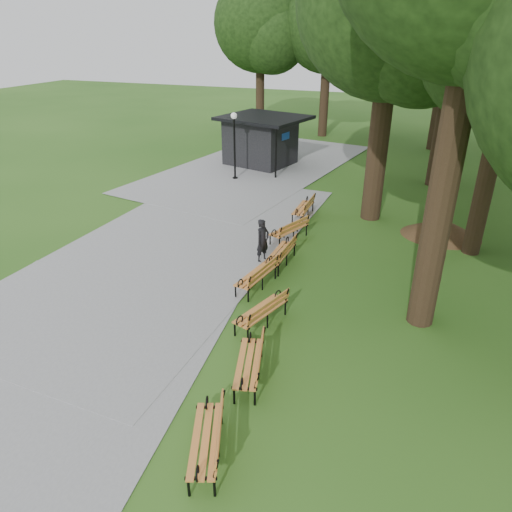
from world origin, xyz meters
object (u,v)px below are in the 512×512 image
at_px(bench_1, 249,363).
at_px(lawn_tree_4, 462,14).
at_px(bench_2, 261,311).
at_px(bench_3, 256,275).
at_px(dirt_mound, 442,227).
at_px(lawn_tree_2, 395,0).
at_px(bench_5, 289,230).
at_px(lamp_post, 234,132).
at_px(bench_0, 206,439).
at_px(person, 263,241).
at_px(kiosk, 260,140).
at_px(bench_6, 303,208).
at_px(bench_4, 281,253).

bearing_deg(bench_1, lawn_tree_4, 153.45).
relative_size(bench_2, bench_3, 1.00).
distance_m(bench_1, bench_3, 4.15).
distance_m(dirt_mound, lawn_tree_4, 10.10).
bearing_deg(lawn_tree_2, bench_5, -126.09).
xyz_separation_m(lamp_post, lawn_tree_4, (9.83, 2.72, 5.33)).
bearing_deg(bench_1, dirt_mound, 143.68).
bearing_deg(dirt_mound, bench_0, -107.23).
distance_m(bench_0, bench_3, 6.38).
distance_m(person, lawn_tree_2, 9.57).
relative_size(lamp_post, lawn_tree_2, 0.30).
distance_m(kiosk, bench_5, 11.04).
distance_m(bench_3, bench_6, 6.24).
relative_size(lamp_post, dirt_mound, 1.37).
xyz_separation_m(dirt_mound, lawn_tree_2, (-2.83, 1.01, 7.72)).
bearing_deg(bench_4, person, -90.00).
height_order(kiosk, bench_2, kiosk).
relative_size(person, kiosk, 0.34).
xyz_separation_m(bench_1, bench_5, (-1.43, 7.73, 0.00)).
xyz_separation_m(lamp_post, bench_0, (6.47, -16.62, -2.00)).
relative_size(kiosk, bench_2, 2.34).
bearing_deg(bench_3, bench_5, -167.85).
bearing_deg(lawn_tree_4, bench_4, -111.73).
distance_m(dirt_mound, bench_4, 6.73).
height_order(kiosk, lawn_tree_2, lawn_tree_2).
bearing_deg(bench_0, bench_3, 171.77).
xyz_separation_m(bench_0, bench_1, (-0.06, 2.30, 0.00)).
bearing_deg(bench_6, bench_4, 5.61).
height_order(kiosk, lawn_tree_4, lawn_tree_4).
relative_size(bench_2, lawn_tree_4, 0.16).
bearing_deg(bench_1, lamp_post, -171.08).
relative_size(kiosk, bench_6, 2.34).
bearing_deg(bench_3, bench_6, -167.42).
bearing_deg(bench_6, bench_5, 2.73).
bearing_deg(bench_5, bench_6, -155.72).
relative_size(kiosk, lawn_tree_4, 0.38).
relative_size(person, bench_2, 0.81).
xyz_separation_m(bench_4, lawn_tree_2, (2.20, 5.49, 7.65)).
height_order(person, bench_3, person).
xyz_separation_m(dirt_mound, bench_2, (-4.41, -8.07, 0.08)).
relative_size(bench_4, bench_5, 1.00).
relative_size(lamp_post, bench_1, 1.80).
distance_m(lawn_tree_2, lawn_tree_4, 6.28).
relative_size(dirt_mound, bench_0, 1.31).
distance_m(lamp_post, bench_1, 15.82).
height_order(person, lawn_tree_2, lawn_tree_2).
distance_m(bench_5, lawn_tree_2, 8.77).
xyz_separation_m(kiosk, bench_6, (4.66, -7.46, -0.95)).
height_order(bench_2, bench_5, same).
bearing_deg(bench_5, lawn_tree_2, 165.19).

